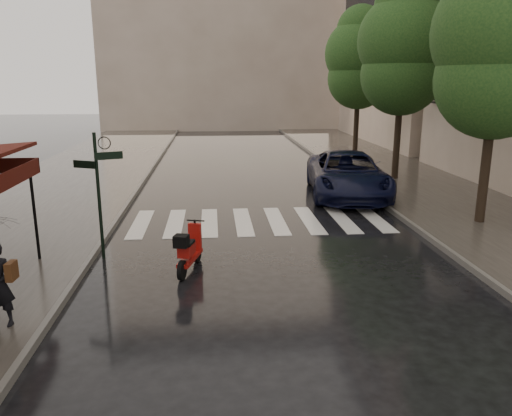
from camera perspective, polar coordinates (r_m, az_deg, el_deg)
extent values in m
plane|color=black|center=(10.04, -13.65, -11.21)|extent=(120.00, 120.00, 0.00)
cube|color=#38332D|center=(22.22, -20.71, 2.48)|extent=(6.00, 60.00, 0.12)
cube|color=#38332D|center=(23.08, 17.28, 3.18)|extent=(5.50, 60.00, 0.12)
cube|color=#595651|center=(21.59, -12.89, 2.77)|extent=(0.12, 60.00, 0.16)
cube|color=#595651|center=(22.18, 10.55, 3.19)|extent=(0.12, 60.00, 0.16)
cube|color=silver|center=(15.72, -13.03, -1.77)|extent=(0.50, 3.20, 0.01)
cube|color=silver|center=(15.60, -9.21, -1.70)|extent=(0.50, 3.20, 0.01)
cube|color=silver|center=(15.56, -5.36, -1.62)|extent=(0.50, 3.20, 0.01)
cube|color=silver|center=(15.58, -1.49, -1.53)|extent=(0.50, 3.20, 0.01)
cube|color=silver|center=(15.68, 2.34, -1.44)|extent=(0.50, 3.20, 0.01)
cube|color=silver|center=(15.84, 6.11, -1.35)|extent=(0.50, 3.20, 0.01)
cube|color=silver|center=(16.07, 9.79, -1.25)|extent=(0.50, 3.20, 0.01)
cube|color=silver|center=(16.37, 13.35, -1.15)|extent=(0.50, 3.20, 0.01)
cylinder|color=black|center=(12.79, -24.00, -0.35)|extent=(0.07, 0.07, 2.35)
cylinder|color=black|center=(12.57, -17.51, 1.19)|extent=(0.08, 0.08, 3.10)
cube|color=black|center=(12.33, -16.49, 5.76)|extent=(0.62, 0.26, 0.18)
cube|color=black|center=(12.49, -19.04, 4.74)|extent=(0.56, 0.29, 0.18)
cube|color=tan|center=(38.35, 19.34, 21.03)|extent=(8.00, 16.00, 18.50)
cube|color=tan|center=(47.34, -3.42, 21.25)|extent=(22.00, 6.00, 20.00)
cylinder|color=black|center=(16.24, 24.91, 5.87)|extent=(0.28, 0.28, 4.26)
sphere|color=#143814|center=(16.12, 25.69, 13.09)|extent=(3.40, 3.40, 3.40)
sphere|color=#143814|center=(16.17, 26.20, 17.65)|extent=(3.80, 3.80, 3.80)
cylinder|color=black|center=(22.50, 15.92, 8.93)|extent=(0.28, 0.28, 4.48)
sphere|color=#143814|center=(22.42, 16.31, 14.42)|extent=(3.40, 3.40, 3.40)
sphere|color=#143814|center=(22.48, 16.56, 17.88)|extent=(3.80, 3.80, 3.80)
sphere|color=#143814|center=(22.61, 16.80, 21.11)|extent=(2.60, 2.60, 2.60)
cylinder|color=black|center=(29.19, 11.42, 10.19)|extent=(0.28, 0.28, 4.37)
sphere|color=#143814|center=(29.13, 11.63, 14.32)|extent=(3.40, 3.40, 3.40)
sphere|color=#143814|center=(29.16, 11.76, 16.93)|extent=(3.80, 3.80, 3.80)
sphere|color=#143814|center=(29.25, 11.89, 19.36)|extent=(2.60, 2.60, 2.60)
cube|color=#4C2B14|center=(9.52, -26.17, -6.47)|extent=(0.14, 0.29, 0.32)
cylinder|color=black|center=(11.16, -8.46, -7.05)|extent=(0.21, 0.46, 0.45)
cylinder|color=black|center=(12.20, -6.74, -5.10)|extent=(0.21, 0.46, 0.45)
cube|color=#9B120E|center=(11.67, -7.54, -5.65)|extent=(0.57, 1.24, 0.09)
cube|color=#9B120E|center=(11.37, -7.94, -4.71)|extent=(0.40, 0.57, 0.26)
cube|color=#9B120E|center=(11.94, -6.99, -3.37)|extent=(0.32, 0.19, 0.70)
cylinder|color=black|center=(11.91, -6.92, -1.43)|extent=(0.42, 0.14, 0.03)
cube|color=black|center=(10.96, -8.54, -3.76)|extent=(0.36, 0.35, 0.26)
imported|color=black|center=(19.26, 10.39, 3.81)|extent=(3.46, 6.25, 1.65)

